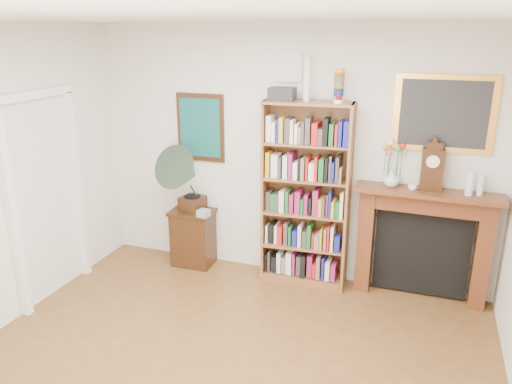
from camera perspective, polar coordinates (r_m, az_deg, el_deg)
room at (r=3.30m, az=-8.08°, el=-5.90°), size 4.51×5.01×2.81m
door_casing at (r=5.50m, az=-23.02°, el=1.17°), size 0.08×1.02×2.17m
teal_poster at (r=5.81m, az=-6.36°, el=7.33°), size 0.58×0.04×0.78m
small_picture at (r=5.35m, az=3.90°, el=14.03°), size 0.26×0.04×0.30m
gilt_painting at (r=5.21m, az=20.66°, el=8.37°), size 0.95×0.04×0.75m
bookshelf at (r=5.36m, az=5.70°, el=0.75°), size 0.96×0.39×2.34m
side_cabinet at (r=6.06m, az=-7.19°, el=-5.18°), size 0.51×0.38×0.69m
fireplace at (r=5.45m, az=18.58°, el=-4.61°), size 1.43×0.37×1.20m
gramophone at (r=5.71m, az=-8.05°, el=2.02°), size 0.61×0.71×0.83m
cd_stack at (r=5.72m, az=-6.03°, el=-2.43°), size 0.14×0.14×0.08m
mantel_clock at (r=5.21m, az=19.50°, el=2.70°), size 0.22×0.13×0.49m
flower_vase at (r=5.25m, az=15.24°, el=1.54°), size 0.21×0.21×0.17m
teacup at (r=5.19m, az=17.46°, el=0.51°), size 0.08×0.08×0.06m
bottle_left at (r=5.21m, az=23.26°, el=0.93°), size 0.07×0.07×0.24m
bottle_right at (r=5.25m, az=24.27°, el=0.71°), size 0.06×0.06×0.20m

